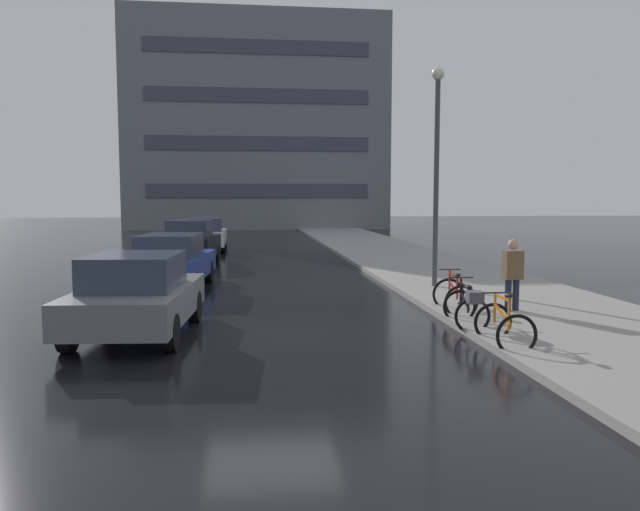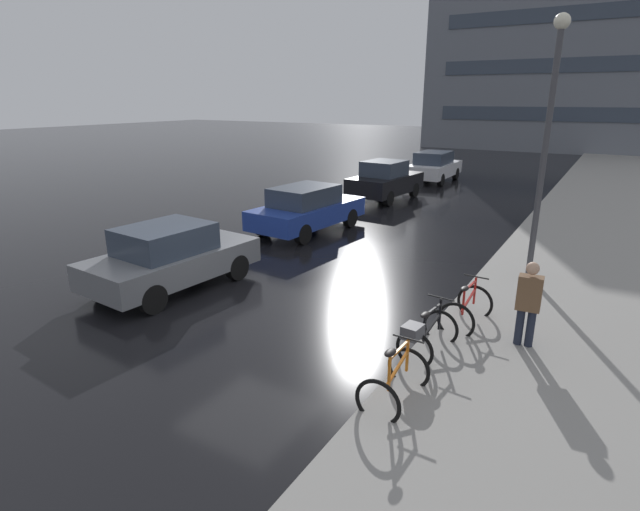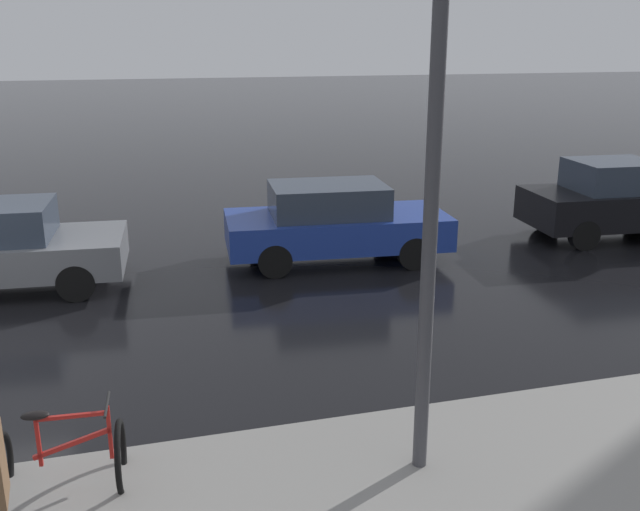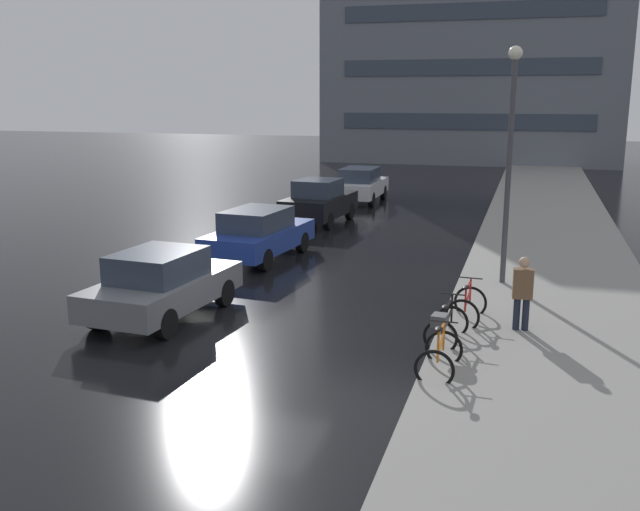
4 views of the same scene
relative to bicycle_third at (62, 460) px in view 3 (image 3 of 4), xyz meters
The scene contains 5 objects.
bicycle_third is the anchor object (origin of this frame).
car_grey 6.73m from the bicycle_third, 168.32° to the right, with size 2.21×4.17×1.54m.
car_blue 8.15m from the bicycle_third, 144.69° to the left, with size 2.25×4.47×1.55m.
car_black 13.05m from the bicycle_third, 120.80° to the left, with size 2.16×4.09×1.71m.
streetlamp 4.77m from the bicycle_third, 79.96° to the left, with size 0.34×0.34×6.04m.
Camera 3 is at (10.48, 2.44, 4.27)m, focal length 40.00 mm.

